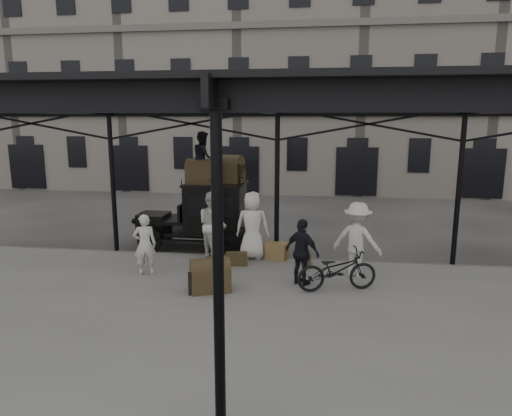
{
  "coord_description": "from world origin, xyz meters",
  "views": [
    {
      "loc": [
        1.18,
        -10.98,
        4.19
      ],
      "look_at": [
        -0.56,
        1.6,
        1.7
      ],
      "focal_mm": 32.0,
      "sensor_mm": 36.0,
      "label": 1
    }
  ],
  "objects_px": {
    "bicycle": "(337,270)",
    "steamer_trunk_platform": "(210,277)",
    "porter_left": "(145,244)",
    "porter_official": "(302,252)",
    "steamer_trunk_roof_near": "(201,173)",
    "taxi": "(206,213)"
  },
  "relations": [
    {
      "from": "porter_left",
      "to": "steamer_trunk_roof_near",
      "type": "xyz_separation_m",
      "value": [
        0.8,
        2.85,
        1.55
      ]
    },
    {
      "from": "steamer_trunk_platform",
      "to": "porter_left",
      "type": "bearing_deg",
      "value": 133.0
    },
    {
      "from": "taxi",
      "to": "porter_official",
      "type": "relative_size",
      "value": 2.2
    },
    {
      "from": "porter_left",
      "to": "porter_official",
      "type": "xyz_separation_m",
      "value": [
        4.11,
        -0.21,
        0.02
      ]
    },
    {
      "from": "bicycle",
      "to": "steamer_trunk_platform",
      "type": "distance_m",
      "value": 3.02
    },
    {
      "from": "steamer_trunk_roof_near",
      "to": "steamer_trunk_platform",
      "type": "bearing_deg",
      "value": -70.76
    },
    {
      "from": "steamer_trunk_platform",
      "to": "taxi",
      "type": "bearing_deg",
      "value": 83.65
    },
    {
      "from": "porter_official",
      "to": "bicycle",
      "type": "bearing_deg",
      "value": -164.79
    },
    {
      "from": "steamer_trunk_platform",
      "to": "porter_official",
      "type": "bearing_deg",
      "value": -2.43
    },
    {
      "from": "steamer_trunk_roof_near",
      "to": "steamer_trunk_platform",
      "type": "height_order",
      "value": "steamer_trunk_roof_near"
    },
    {
      "from": "bicycle",
      "to": "steamer_trunk_platform",
      "type": "height_order",
      "value": "bicycle"
    },
    {
      "from": "taxi",
      "to": "steamer_trunk_roof_near",
      "type": "height_order",
      "value": "steamer_trunk_roof_near"
    },
    {
      "from": "bicycle",
      "to": "steamer_trunk_roof_near",
      "type": "bearing_deg",
      "value": 34.35
    },
    {
      "from": "taxi",
      "to": "porter_left",
      "type": "height_order",
      "value": "taxi"
    },
    {
      "from": "bicycle",
      "to": "steamer_trunk_platform",
      "type": "bearing_deg",
      "value": 81.83
    },
    {
      "from": "porter_left",
      "to": "bicycle",
      "type": "height_order",
      "value": "porter_left"
    },
    {
      "from": "porter_official",
      "to": "steamer_trunk_roof_near",
      "type": "xyz_separation_m",
      "value": [
        -3.31,
        3.06,
        1.53
      ]
    },
    {
      "from": "taxi",
      "to": "bicycle",
      "type": "distance_m",
      "value": 5.45
    },
    {
      "from": "porter_left",
      "to": "steamer_trunk_roof_near",
      "type": "bearing_deg",
      "value": -125.45
    },
    {
      "from": "taxi",
      "to": "bicycle",
      "type": "xyz_separation_m",
      "value": [
        4.07,
        -3.58,
        -0.55
      ]
    },
    {
      "from": "porter_left",
      "to": "steamer_trunk_platform",
      "type": "bearing_deg",
      "value": 134.71
    },
    {
      "from": "porter_official",
      "to": "steamer_trunk_platform",
      "type": "distance_m",
      "value": 2.32
    }
  ]
}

